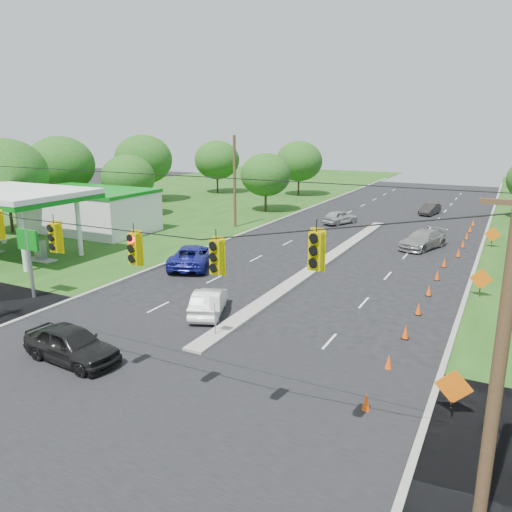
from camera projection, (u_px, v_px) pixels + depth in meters
The scene contains 38 objects.
ground at pixel (131, 396), 18.63m from camera, with size 160.00×160.00×0.00m, color black.
grass_left at pixel (31, 229), 49.12m from camera, with size 40.00×160.00×0.06m, color #1E4714.
cross_street at pixel (131, 396), 18.63m from camera, with size 160.00×14.00×0.02m, color black.
curb_left at pixel (256, 229), 48.93m from camera, with size 0.25×110.00×0.16m, color gray.
curb_right at pixel (480, 252), 40.00m from camera, with size 0.25×110.00×0.16m, color gray.
median at pixel (323, 263), 36.71m from camera, with size 1.00×34.00×0.18m, color gray.
median_sign at pixel (215, 309), 23.43m from camera, with size 0.55×0.06×2.05m.
signal_span at pixel (100, 275), 16.54m from camera, with size 25.60×0.32×9.00m.
utility_pole_far_left at pixel (235, 182), 48.86m from camera, with size 0.28×0.28×9.00m, color #422D1C.
gas_station at pixel (77, 207), 45.87m from camera, with size 18.40×19.70×5.20m.
cone_0 at pixel (366, 402), 17.55m from camera, with size 0.32×0.32×0.70m, color #EF4D0D.
cone_1 at pixel (389, 362), 20.56m from camera, with size 0.32×0.32×0.70m, color #EF4D0D.
cone_2 at pixel (406, 332), 23.58m from camera, with size 0.32×0.32×0.70m, color #EF4D0D.
cone_3 at pixel (419, 309), 26.59m from camera, with size 0.32×0.32×0.70m, color #EF4D0D.
cone_4 at pixel (429, 290), 29.61m from camera, with size 0.32×0.32×0.70m, color #EF4D0D.
cone_5 at pixel (437, 275), 32.62m from camera, with size 0.32×0.32×0.70m, color #EF4D0D.
cone_6 at pixel (444, 263), 35.63m from camera, with size 0.32×0.32×0.70m, color #EF4D0D.
cone_7 at pixel (458, 253), 38.38m from camera, with size 0.32×0.32×0.70m, color #EF4D0D.
cone_8 at pixel (463, 244), 41.40m from camera, with size 0.32×0.32×0.70m, color #EF4D0D.
cone_9 at pixel (467, 236), 44.41m from camera, with size 0.32×0.32×0.70m, color #EF4D0D.
cone_10 at pixel (470, 229), 47.43m from camera, with size 0.32×0.32×0.70m, color #EF4D0D.
cone_11 at pixel (473, 223), 50.44m from camera, with size 0.32×0.32×0.70m, color #EF4D0D.
work_sign_0 at pixel (453, 388), 17.03m from camera, with size 1.27×0.58×1.37m.
work_sign_1 at pixel (481, 280), 29.08m from camera, with size 1.27×0.58×1.37m.
work_sign_2 at pixel (492, 235), 41.14m from camera, with size 1.27×0.58×1.37m.
tree_1 at pixel (6, 174), 46.00m from camera, with size 7.56×7.56×8.82m.
tree_2 at pixel (128, 178), 54.87m from camera, with size 5.88×5.88×6.86m.
tree_3 at pixel (144, 160), 65.83m from camera, with size 7.56×7.56×8.82m.
tree_4 at pixel (217, 160), 74.55m from camera, with size 6.72×6.72×7.84m.
tree_5 at pixel (266, 175), 58.18m from camera, with size 5.88×5.88×6.86m.
tree_6 at pixel (299, 161), 71.82m from camera, with size 6.72×6.72×7.84m.
tree_14 at pixel (61, 165), 56.38m from camera, with size 7.56×7.56×8.82m.
black_sedan at pixel (71, 344), 21.20m from camera, with size 1.87×4.64×1.58m, color black.
white_sedan at pixel (209, 302), 26.62m from camera, with size 1.47×4.22×1.39m, color white.
blue_pickup at pixel (193, 256), 35.71m from camera, with size 2.67×5.78×1.61m, color navy.
silver_car_far at pixel (423, 240), 41.07m from camera, with size 2.11×5.19×1.51m, color gray.
silver_car_oncoming at pixel (340, 217), 51.54m from camera, with size 1.68×4.18×1.43m, color #9E9E9E.
dark_car_receding at pixel (430, 209), 57.07m from camera, with size 1.37×3.93×1.29m, color black.
Camera 1 is at (11.80, -12.74, 9.74)m, focal length 35.00 mm.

